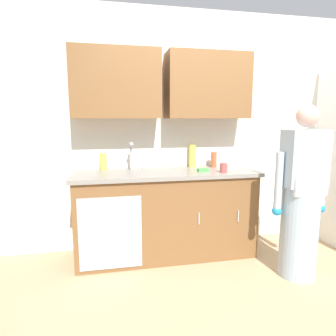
{
  "coord_description": "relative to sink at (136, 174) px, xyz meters",
  "views": [
    {
      "loc": [
        -1.15,
        -2.37,
        1.49
      ],
      "look_at": [
        -0.55,
        0.55,
        1.0
      ],
      "focal_mm": 31.71,
      "sensor_mm": 36.0,
      "label": 1
    }
  ],
  "objects": [
    {
      "name": "ground_plane",
      "position": [
        0.86,
        -0.71,
        -0.93
      ],
      "size": [
        9.0,
        9.0,
        0.0
      ],
      "primitive_type": "plane",
      "color": "tan"
    },
    {
      "name": "kitchen_wall_with_uppers",
      "position": [
        0.72,
        0.29,
        0.55
      ],
      "size": [
        4.8,
        0.44,
        2.7
      ],
      "color": "silver",
      "rests_on": "ground"
    },
    {
      "name": "counter_cabinet",
      "position": [
        0.31,
        -0.01,
        -0.48
      ],
      "size": [
        1.9,
        0.62,
        0.9
      ],
      "color": "brown",
      "rests_on": "ground"
    },
    {
      "name": "countertop",
      "position": [
        0.31,
        -0.01,
        -0.01
      ],
      "size": [
        1.96,
        0.66,
        0.04
      ],
      "primitive_type": "cube",
      "color": "gray",
      "rests_on": "counter_cabinet"
    },
    {
      "name": "sink",
      "position": [
        0.0,
        0.0,
        0.0
      ],
      "size": [
        0.5,
        0.36,
        0.35
      ],
      "color": "#B7BABF",
      "rests_on": "counter_cabinet"
    },
    {
      "name": "person_at_sink",
      "position": [
        1.46,
        -0.7,
        -0.23
      ],
      "size": [
        0.55,
        0.34,
        1.62
      ],
      "color": "white",
      "rests_on": "ground"
    },
    {
      "name": "bottle_soap",
      "position": [
        0.92,
        0.15,
        0.1
      ],
      "size": [
        0.07,
        0.07,
        0.18
      ],
      "primitive_type": "cylinder",
      "color": "#E05933",
      "rests_on": "countertop"
    },
    {
      "name": "bottle_water_tall",
      "position": [
        -0.34,
        0.21,
        0.11
      ],
      "size": [
        0.07,
        0.07,
        0.19
      ],
      "primitive_type": "cylinder",
      "color": "#D8D14C",
      "rests_on": "countertop"
    },
    {
      "name": "bottle_water_short",
      "position": [
        0.68,
        0.22,
        0.14
      ],
      "size": [
        0.08,
        0.08,
        0.26
      ],
      "primitive_type": "cylinder",
      "color": "#D8D14C",
      "rests_on": "countertop"
    },
    {
      "name": "cup_by_sink",
      "position": [
        0.89,
        -0.2,
        0.06
      ],
      "size": [
        0.08,
        0.08,
        0.1
      ],
      "primitive_type": "cylinder",
      "color": "#B24C47",
      "rests_on": "countertop"
    },
    {
      "name": "knife_on_counter",
      "position": [
        1.03,
        -0.03,
        0.02
      ],
      "size": [
        0.23,
        0.11,
        0.01
      ],
      "primitive_type": "cube",
      "rotation": [
        0.0,
        0.0,
        0.38
      ],
      "color": "silver",
      "rests_on": "countertop"
    },
    {
      "name": "sponge",
      "position": [
        0.7,
        -0.09,
        0.03
      ],
      "size": [
        0.11,
        0.07,
        0.03
      ],
      "primitive_type": "cube",
      "color": "#4CBF4C",
      "rests_on": "countertop"
    }
  ]
}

